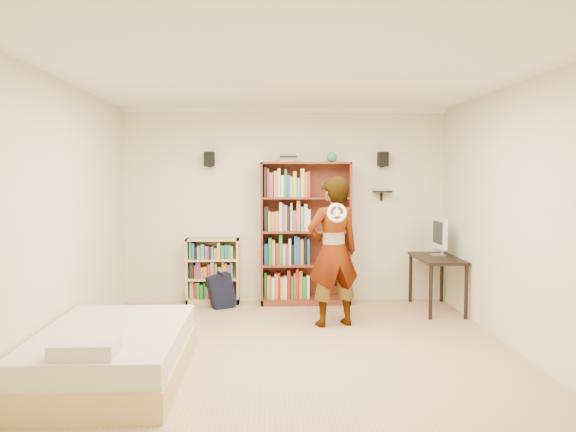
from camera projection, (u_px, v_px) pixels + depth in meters
name	position (u px, v px, depth m)	size (l,w,h in m)	color
ground	(295.00, 357.00, 5.48)	(4.50, 5.00, 0.01)	tan
room_shell	(295.00, 177.00, 5.35)	(4.52, 5.02, 2.71)	beige
crown_molding	(295.00, 80.00, 5.28)	(4.50, 5.00, 0.06)	white
speaker_left	(209.00, 159.00, 7.68)	(0.14, 0.12, 0.20)	black
speaker_right	(383.00, 159.00, 7.78)	(0.14, 0.12, 0.20)	black
wall_shelf	(382.00, 192.00, 7.82)	(0.25, 0.16, 0.03)	black
tall_bookshelf	(305.00, 233.00, 7.73)	(1.23, 0.36, 1.95)	brown
low_bookshelf	(213.00, 271.00, 7.76)	(0.73, 0.27, 0.91)	#DABD75
computer_desk	(437.00, 283.00, 7.39)	(0.52, 1.04, 0.71)	black
imac	(438.00, 237.00, 7.47)	(0.10, 0.50, 0.50)	white
daybed	(112.00, 348.00, 4.87)	(1.22, 1.87, 0.55)	silver
person	(333.00, 252.00, 6.59)	(0.64, 0.42, 1.76)	black
wii_wheel	(337.00, 213.00, 6.23)	(0.22, 0.22, 0.04)	white
navy_bag	(221.00, 291.00, 7.51)	(0.35, 0.23, 0.47)	black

